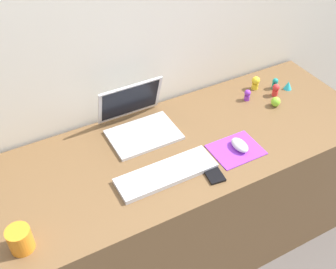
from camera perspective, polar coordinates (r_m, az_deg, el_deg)
The scene contains 15 objects.
ground_plane at distance 2.34m, azimuth 0.74°, elevation -15.31°, with size 6.00×6.00×0.00m, color #59514C.
back_wall at distance 1.97m, azimuth -4.19°, elevation 6.32°, with size 3.05×0.05×1.66m, color silver.
desk at distance 2.04m, azimuth 0.83°, elevation -9.52°, with size 1.85×0.64×0.74m, color brown.
laptop at distance 1.84m, azimuth -4.22°, elevation 2.11°, with size 0.30×0.27×0.21m.
keyboard at distance 1.65m, azimuth -0.23°, elevation -5.37°, with size 0.41×0.13×0.02m, color silver.
mousepad at distance 1.78m, azimuth 9.34°, elevation -2.07°, with size 0.21×0.17×0.00m, color purple.
mouse at distance 1.78m, azimuth 9.85°, elevation -1.45°, with size 0.06×0.10×0.03m, color silver.
cell_phone at distance 1.67m, azimuth 6.09°, elevation -5.10°, with size 0.06×0.13×0.01m, color black.
coffee_mug at distance 1.49m, azimuth -19.71°, elevation -13.46°, with size 0.08×0.08×0.09m, color orange.
toy_figurine_cyan at distance 2.19m, azimuth 16.23°, elevation 6.54°, with size 0.04×0.04×0.04m, color #28B7CC.
toy_figurine_red at distance 2.12m, azimuth 14.62°, elevation 6.04°, with size 0.04×0.04×0.06m.
toy_figurine_yellow at distance 2.15m, azimuth 11.98°, elevation 7.05°, with size 0.04×0.04×0.07m.
toy_figurine_teal at distance 2.18m, azimuth 14.52°, elevation 6.86°, with size 0.03×0.03×0.06m.
toy_figurine_lime at distance 2.05m, azimuth 14.62°, elevation 4.39°, with size 0.04×0.04×0.05m, color #8CDB33.
toy_figurine_purple at distance 2.06m, azimuth 10.88°, elevation 5.41°, with size 0.03×0.03×0.06m.
Camera 1 is at (-0.64, -1.13, 1.94)m, focal length 44.22 mm.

